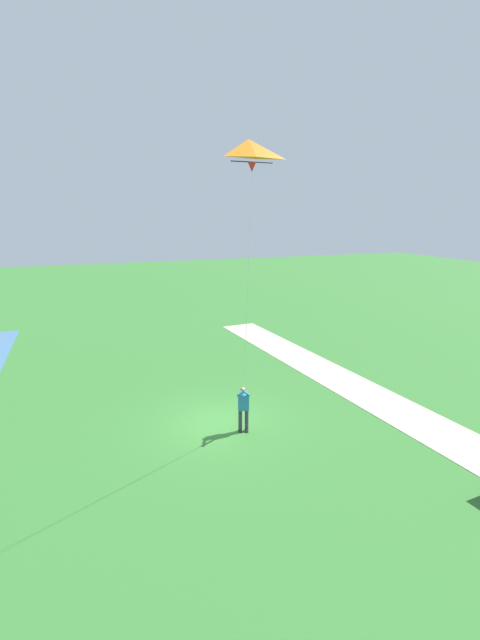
% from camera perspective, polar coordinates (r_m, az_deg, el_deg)
% --- Properties ---
extents(ground_plane, '(120.00, 120.00, 0.00)m').
position_cam_1_polar(ground_plane, '(17.13, -2.87, -13.46)').
color(ground_plane, '#33702D').
extents(walkway_path, '(4.96, 32.09, 0.02)m').
position_cam_1_polar(walkway_path, '(18.96, 21.08, -11.60)').
color(walkway_path, '#B7AD99').
rests_on(walkway_path, ground).
extents(person_kite_flyer, '(0.50, 0.63, 1.83)m').
position_cam_1_polar(person_kite_flyer, '(16.05, 0.47, -11.25)').
color(person_kite_flyer, '#232328').
rests_on(person_kite_flyer, ground).
extents(flying_kite, '(1.73, 3.52, 7.77)m').
position_cam_1_polar(flying_kite, '(10.86, 1.22, 20.38)').
color(flying_kite, orange).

